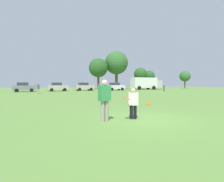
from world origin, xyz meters
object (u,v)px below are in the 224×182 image
at_px(parked_car_center, 58,87).
at_px(bystander_far_jogger, 164,87).
at_px(player_defender, 133,102).
at_px(frisbee, 127,99).
at_px(box_truck, 146,83).
at_px(traffic_cone, 149,102).
at_px(parked_car_near_right, 115,86).
at_px(parked_car_mid_left, 24,87).
at_px(player_thrower, 105,98).
at_px(parked_car_mid_right, 84,87).
at_px(bystander_sideline_watcher, 38,88).

relative_size(parked_car_center, bystander_far_jogger, 2.76).
bearing_deg(player_defender, frisbee, -147.76).
distance_m(parked_car_center, box_truck, 23.04).
relative_size(traffic_cone, box_truck, 0.06).
bearing_deg(parked_car_near_right, bystander_far_jogger, -45.19).
relative_size(traffic_cone, bystander_far_jogger, 0.31).
distance_m(player_defender, parked_car_mid_left, 33.30).
xyz_separation_m(player_thrower, box_truck, (23.42, 36.08, 0.76)).
bearing_deg(parked_car_near_right, parked_car_mid_right, 174.19).
distance_m(player_defender, parked_car_center, 33.46).
bearing_deg(player_defender, player_thrower, -176.70).
relative_size(player_thrower, parked_car_mid_left, 0.41).
relative_size(player_defender, parked_car_near_right, 0.33).
distance_m(player_defender, box_truck, 42.22).
xyz_separation_m(traffic_cone, bystander_far_jogger, (16.67, 21.18, 0.64)).
distance_m(player_thrower, box_truck, 43.02).
bearing_deg(traffic_cone, player_thrower, -137.60).
bearing_deg(bystander_far_jogger, parked_car_near_right, 134.81).
xyz_separation_m(player_defender, parked_car_mid_left, (-7.20, 32.52, 0.15)).
bearing_deg(parked_car_center, bystander_far_jogger, -20.54).
bearing_deg(box_truck, traffic_cone, -120.37).
bearing_deg(parked_car_center, traffic_cone, -81.47).
height_order(frisbee, bystander_far_jogger, bystander_far_jogger).
bearing_deg(player_defender, parked_car_near_right, 69.86).
relative_size(player_thrower, parked_car_center, 0.41).
bearing_deg(traffic_cone, parked_car_near_right, 73.23).
xyz_separation_m(player_defender, traffic_cone, (3.51, 4.39, -0.55)).
relative_size(frisbee, traffic_cone, 0.57).
height_order(parked_car_near_right, bystander_sideline_watcher, parked_car_near_right).
xyz_separation_m(player_thrower, parked_car_mid_left, (-5.81, 32.60, -0.07)).
bearing_deg(parked_car_mid_right, parked_car_near_right, -5.81).
bearing_deg(frisbee, traffic_cone, 49.80).
relative_size(parked_car_mid_left, bystander_far_jogger, 2.76).
height_order(player_defender, bystander_sideline_watcher, bystander_sideline_watcher).
height_order(player_defender, frisbee, player_defender).
distance_m(traffic_cone, bystander_sideline_watcher, 20.66).
xyz_separation_m(player_defender, parked_car_near_right, (12.29, 33.52, 0.15)).
relative_size(traffic_cone, parked_car_mid_right, 0.11).
xyz_separation_m(player_defender, frisbee, (-0.43, -0.27, 0.17)).
distance_m(frisbee, bystander_far_jogger, 33.05).
distance_m(traffic_cone, parked_car_mid_left, 30.10).
distance_m(player_thrower, parked_car_mid_right, 34.93).
distance_m(frisbee, bystander_sideline_watcher, 24.04).
distance_m(parked_car_mid_left, bystander_far_jogger, 28.25).
xyz_separation_m(traffic_cone, parked_car_mid_left, (-10.71, 28.13, 0.69)).
bearing_deg(bystander_sideline_watcher, parked_car_mid_left, 106.80).
height_order(parked_car_mid_right, parked_car_near_right, same).
xyz_separation_m(player_defender, box_truck, (22.03, 36.00, 0.97)).
height_order(player_defender, box_truck, box_truck).
bearing_deg(frisbee, bystander_far_jogger, 51.42).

